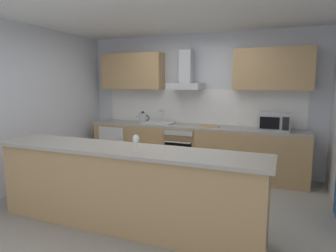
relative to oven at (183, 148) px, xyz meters
name	(u,v)px	position (x,y,z in m)	size (l,w,h in m)	color
ground	(161,204)	(0.19, -1.50, -0.47)	(5.53, 4.69, 0.02)	gray
ceiling	(160,10)	(0.19, -1.50, 2.15)	(5.53, 4.69, 0.02)	white
wall_back	(199,103)	(0.19, 0.41, 0.84)	(5.53, 0.12, 2.60)	silver
wall_left	(31,106)	(-2.14, -1.50, 0.84)	(0.12, 4.69, 2.60)	silver
backsplash_tile	(198,107)	(0.19, 0.33, 0.77)	(3.85, 0.02, 0.66)	white
counter_back	(193,149)	(0.19, 0.03, -0.01)	(3.99, 0.60, 0.90)	tan
counter_island	(124,187)	(0.06, -2.28, 0.02)	(3.30, 0.64, 0.95)	tan
upper_cabinets	(196,70)	(0.19, 0.18, 1.45)	(3.93, 0.32, 0.70)	tan
oven	(183,148)	(0.00, 0.00, 0.00)	(0.60, 0.62, 0.80)	slate
refrigerator	(119,145)	(-1.40, 0.00, -0.03)	(0.58, 0.60, 0.85)	white
microwave	(274,122)	(1.59, -0.03, 0.59)	(0.50, 0.38, 0.30)	#B7BABC
sink	(160,122)	(-0.47, 0.01, 0.47)	(0.50, 0.40, 0.26)	silver
kettle	(143,118)	(-0.82, -0.03, 0.55)	(0.29, 0.15, 0.24)	#B7BABC
range_hood	(186,77)	(0.00, 0.13, 1.33)	(0.62, 0.45, 0.72)	#B7BABC
wine_glass	(136,140)	(0.27, -2.36, 0.62)	(0.08, 0.08, 0.18)	silver
chopping_board	(209,126)	(0.50, -0.02, 0.45)	(0.34, 0.22, 0.02)	tan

